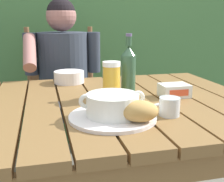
{
  "coord_description": "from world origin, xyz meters",
  "views": [
    {
      "loc": [
        -0.27,
        -1.11,
        1.06
      ],
      "look_at": [
        -0.02,
        -0.12,
        0.8
      ],
      "focal_mm": 45.94,
      "sensor_mm": 36.0,
      "label": 1
    }
  ],
  "objects": [
    {
      "name": "beer_glass",
      "position": [
        0.01,
        0.01,
        0.81
      ],
      "size": [
        0.07,
        0.07,
        0.16
      ],
      "color": "gold",
      "rests_on": "dining_table"
    },
    {
      "name": "hedge_backdrop",
      "position": [
        -0.01,
        1.54,
        0.82
      ],
      "size": [
        3.8,
        0.89,
        1.71
      ],
      "color": "#44733F",
      "rests_on": "ground_plane"
    },
    {
      "name": "beer_bottle",
      "position": [
        0.09,
        0.05,
        0.84
      ],
      "size": [
        0.06,
        0.06,
        0.27
      ],
      "color": "#315337",
      "rests_on": "dining_table"
    },
    {
      "name": "serving_plate",
      "position": [
        -0.05,
        -0.22,
        0.73
      ],
      "size": [
        0.3,
        0.3,
        0.01
      ],
      "color": "white",
      "rests_on": "dining_table"
    },
    {
      "name": "diner_bowl",
      "position": [
        -0.13,
        0.38,
        0.76
      ],
      "size": [
        0.16,
        0.16,
        0.06
      ],
      "color": "white",
      "rests_on": "dining_table"
    },
    {
      "name": "soup_bowl",
      "position": [
        -0.05,
        -0.22,
        0.78
      ],
      "size": [
        0.23,
        0.18,
        0.08
      ],
      "color": "white",
      "rests_on": "serving_plate"
    },
    {
      "name": "person_eating",
      "position": [
        -0.14,
        0.72,
        0.7
      ],
      "size": [
        0.48,
        0.47,
        1.18
      ],
      "color": "#323A46",
      "rests_on": "ground_plane"
    },
    {
      "name": "chair_near_diner",
      "position": [
        -0.13,
        0.92,
        0.48
      ],
      "size": [
        0.49,
        0.41,
        1.0
      ],
      "color": "brown",
      "rests_on": "ground_plane"
    },
    {
      "name": "bread_roll",
      "position": [
        0.02,
        -0.3,
        0.77
      ],
      "size": [
        0.13,
        0.11,
        0.07
      ],
      "color": "tan",
      "rests_on": "serving_plate"
    },
    {
      "name": "table_knife",
      "position": [
        0.12,
        -0.13,
        0.73
      ],
      "size": [
        0.14,
        0.07,
        0.01
      ],
      "color": "silver",
      "rests_on": "dining_table"
    },
    {
      "name": "butter_tub",
      "position": [
        0.28,
        -0.01,
        0.75
      ],
      "size": [
        0.12,
        0.09,
        0.05
      ],
      "color": "white",
      "rests_on": "dining_table"
    },
    {
      "name": "water_glass_small",
      "position": [
        0.15,
        -0.24,
        0.76
      ],
      "size": [
        0.07,
        0.07,
        0.07
      ],
      "color": "silver",
      "rests_on": "dining_table"
    },
    {
      "name": "dining_table",
      "position": [
        -0.0,
        0.0,
        0.64
      ],
      "size": [
        1.23,
        0.97,
        0.73
      ],
      "color": "brown",
      "rests_on": "ground_plane"
    }
  ]
}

